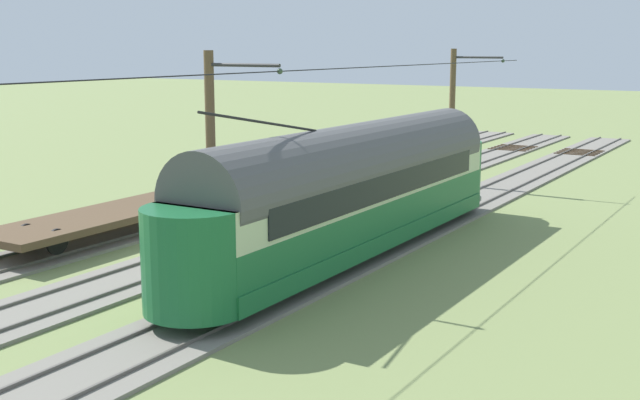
{
  "coord_description": "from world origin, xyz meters",
  "views": [
    {
      "loc": [
        -16.53,
        21.51,
        6.71
      ],
      "look_at": [
        -3.81,
        0.4,
        2.03
      ],
      "focal_mm": 45.5,
      "sensor_mm": 36.0,
      "label": 1
    }
  ],
  "objects_px": {
    "flatcar_adjacent": "(141,207)",
    "catenary_pole_foreground": "(453,116)",
    "vintage_streetcar": "(355,188)",
    "catenary_pole_mid_near": "(213,162)"
  },
  "relations": [
    {
      "from": "catenary_pole_foreground",
      "to": "catenary_pole_mid_near",
      "type": "xyz_separation_m",
      "value": [
        0.0,
        18.34,
        0.0
      ]
    },
    {
      "from": "flatcar_adjacent",
      "to": "catenary_pole_foreground",
      "type": "bearing_deg",
      "value": -113.01
    },
    {
      "from": "vintage_streetcar",
      "to": "catenary_pole_foreground",
      "type": "xyz_separation_m",
      "value": [
        2.34,
        -14.1,
        1.19
      ]
    },
    {
      "from": "flatcar_adjacent",
      "to": "catenary_pole_foreground",
      "type": "xyz_separation_m",
      "value": [
        -6.28,
        -14.78,
        2.59
      ]
    },
    {
      "from": "catenary_pole_mid_near",
      "to": "catenary_pole_foreground",
      "type": "bearing_deg",
      "value": -90.0
    },
    {
      "from": "vintage_streetcar",
      "to": "catenary_pole_mid_near",
      "type": "bearing_deg",
      "value": 61.07
    },
    {
      "from": "vintage_streetcar",
      "to": "flatcar_adjacent",
      "type": "height_order",
      "value": "vintage_streetcar"
    },
    {
      "from": "flatcar_adjacent",
      "to": "catenary_pole_mid_near",
      "type": "xyz_separation_m",
      "value": [
        -6.28,
        3.56,
        2.59
      ]
    },
    {
      "from": "flatcar_adjacent",
      "to": "catenary_pole_foreground",
      "type": "height_order",
      "value": "catenary_pole_foreground"
    },
    {
      "from": "vintage_streetcar",
      "to": "flatcar_adjacent",
      "type": "relative_size",
      "value": 1.45
    }
  ]
}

